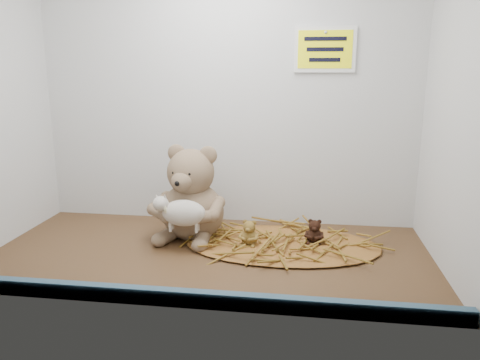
# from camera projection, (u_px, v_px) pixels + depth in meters

# --- Properties ---
(alcove_shell) EXTENTS (1.20, 0.60, 0.90)m
(alcove_shell) POSITION_uv_depth(u_px,v_px,m) (214.00, 86.00, 1.26)
(alcove_shell) COLOR #412616
(alcove_shell) RESTS_ON ground
(front_rail) EXTENTS (1.19, 0.02, 0.04)m
(front_rail) POSITION_uv_depth(u_px,v_px,m) (182.00, 298.00, 1.00)
(front_rail) COLOR #3C5C73
(front_rail) RESTS_ON shelf_floor
(straw_bed) EXTENTS (0.56, 0.32, 0.01)m
(straw_bed) POSITION_uv_depth(u_px,v_px,m) (282.00, 244.00, 1.34)
(straw_bed) COLOR brown
(straw_bed) RESTS_ON shelf_floor
(main_teddy) EXTENTS (0.27, 0.28, 0.28)m
(main_teddy) POSITION_uv_depth(u_px,v_px,m) (192.00, 192.00, 1.38)
(main_teddy) COLOR #876B53
(main_teddy) RESTS_ON shelf_floor
(toy_lamb) EXTENTS (0.16, 0.10, 0.10)m
(toy_lamb) POSITION_uv_depth(u_px,v_px,m) (184.00, 213.00, 1.29)
(toy_lamb) COLOR beige
(toy_lamb) RESTS_ON main_teddy
(mini_teddy_tan) EXTENTS (0.07, 0.07, 0.07)m
(mini_teddy_tan) POSITION_uv_depth(u_px,v_px,m) (249.00, 231.00, 1.32)
(mini_teddy_tan) COLOR brown
(mini_teddy_tan) RESTS_ON straw_bed
(mini_teddy_brown) EXTENTS (0.06, 0.06, 0.07)m
(mini_teddy_brown) POSITION_uv_depth(u_px,v_px,m) (315.00, 230.00, 1.34)
(mini_teddy_brown) COLOR black
(mini_teddy_brown) RESTS_ON straw_bed
(wall_sign) EXTENTS (0.16, 0.01, 0.11)m
(wall_sign) POSITION_uv_depth(u_px,v_px,m) (325.00, 49.00, 1.40)
(wall_sign) COLOR #EBEB0C
(wall_sign) RESTS_ON back_wall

